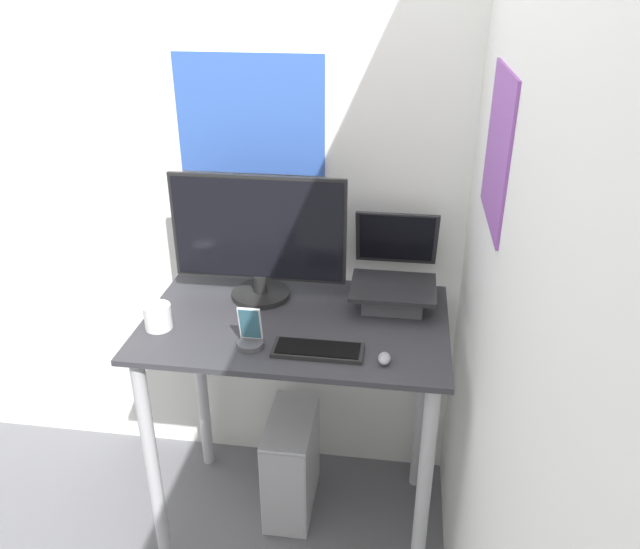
% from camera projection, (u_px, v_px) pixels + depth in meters
% --- Properties ---
extents(wall_back, '(6.00, 0.06, 2.60)m').
position_uv_depth(wall_back, '(313.00, 183.00, 2.35)').
color(wall_back, white).
rests_on(wall_back, ground_plane).
extents(wall_side_right, '(0.06, 6.00, 2.60)m').
position_uv_depth(wall_side_right, '(501.00, 280.00, 1.62)').
color(wall_side_right, white).
rests_on(wall_side_right, ground_plane).
extents(desk, '(1.04, 0.65, 0.94)m').
position_uv_depth(desk, '(297.00, 367.00, 2.23)').
color(desk, '#333338').
rests_on(desk, ground_plane).
extents(laptop, '(0.30, 0.33, 0.31)m').
position_uv_depth(laptop, '(394.00, 283.00, 2.22)').
color(laptop, '#4C4C51').
rests_on(laptop, desk).
extents(monitor, '(0.62, 0.21, 0.46)m').
position_uv_depth(monitor, '(259.00, 241.00, 2.20)').
color(monitor, black).
rests_on(monitor, desk).
extents(keyboard, '(0.29, 0.11, 0.02)m').
position_uv_depth(keyboard, '(318.00, 350.00, 1.96)').
color(keyboard, black).
rests_on(keyboard, desk).
extents(mouse, '(0.04, 0.06, 0.03)m').
position_uv_depth(mouse, '(384.00, 358.00, 1.91)').
color(mouse, '#99999E').
rests_on(mouse, desk).
extents(cell_phone, '(0.08, 0.08, 0.14)m').
position_uv_depth(cell_phone, '(250.00, 336.00, 1.98)').
color(cell_phone, '#4C4C51').
rests_on(cell_phone, desk).
extents(computer_tower, '(0.18, 0.37, 0.44)m').
position_uv_depth(computer_tower, '(291.00, 463.00, 2.54)').
color(computer_tower, silver).
rests_on(computer_tower, ground_plane).
extents(mug, '(0.09, 0.09, 0.09)m').
position_uv_depth(mug, '(158.00, 317.00, 2.08)').
color(mug, white).
rests_on(mug, desk).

